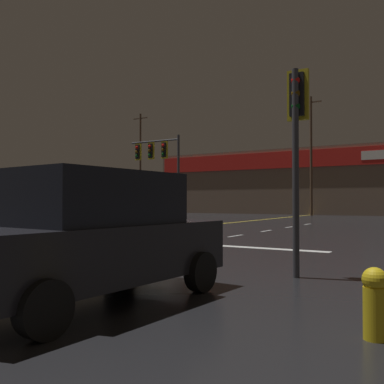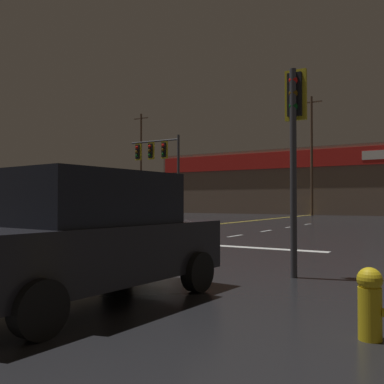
# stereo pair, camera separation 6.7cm
# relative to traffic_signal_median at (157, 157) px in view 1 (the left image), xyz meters

# --- Properties ---
(ground_plane) EXTENTS (200.00, 200.00, 0.00)m
(ground_plane) POSITION_rel_traffic_signal_median_xyz_m (1.62, -1.81, -4.03)
(ground_plane) COLOR black
(road_markings) EXTENTS (14.90, 60.00, 0.01)m
(road_markings) POSITION_rel_traffic_signal_median_xyz_m (2.58, -2.90, -4.02)
(road_markings) COLOR gold
(road_markings) RESTS_ON ground
(traffic_signal_median) EXTENTS (3.37, 0.36, 5.18)m
(traffic_signal_median) POSITION_rel_traffic_signal_median_xyz_m (0.00, 0.00, 0.00)
(traffic_signal_median) COLOR #38383D
(traffic_signal_median) RESTS_ON ground
(traffic_signal_corner_southeast) EXTENTS (0.42, 0.36, 4.02)m
(traffic_signal_corner_southeast) POSITION_rel_traffic_signal_median_xyz_m (11.83, -11.89, -1.07)
(traffic_signal_corner_southeast) COLOR #38383D
(traffic_signal_corner_southeast) RESTS_ON ground
(traffic_signal_corner_northwest) EXTENTS (0.42, 0.36, 3.25)m
(traffic_signal_corner_northwest) POSITION_rel_traffic_signal_median_xyz_m (-9.93, 9.52, -1.65)
(traffic_signal_corner_northwest) COLOR #38383D
(traffic_signal_corner_northwest) RESTS_ON ground
(fire_hydrant) EXTENTS (0.35, 0.26, 0.76)m
(fire_hydrant) POSITION_rel_traffic_signal_median_xyz_m (13.66, -15.16, -3.63)
(fire_hydrant) COLOR gold
(fire_hydrant) RESTS_ON ground
(parked_car) EXTENTS (2.29, 4.43, 1.88)m
(parked_car) POSITION_rel_traffic_signal_median_xyz_m (9.89, -15.42, -3.08)
(parked_car) COLOR black
(parked_car) RESTS_ON ground
(building_backdrop) EXTENTS (38.92, 10.23, 7.42)m
(building_backdrop) POSITION_rel_traffic_signal_median_xyz_m (1.62, 31.18, -0.31)
(building_backdrop) COLOR brown
(building_backdrop) RESTS_ON ground
(utility_pole_row) EXTENTS (44.88, 0.26, 12.90)m
(utility_pole_row) POSITION_rel_traffic_signal_median_xyz_m (1.46, 24.11, 2.47)
(utility_pole_row) COLOR #4C3828
(utility_pole_row) RESTS_ON ground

